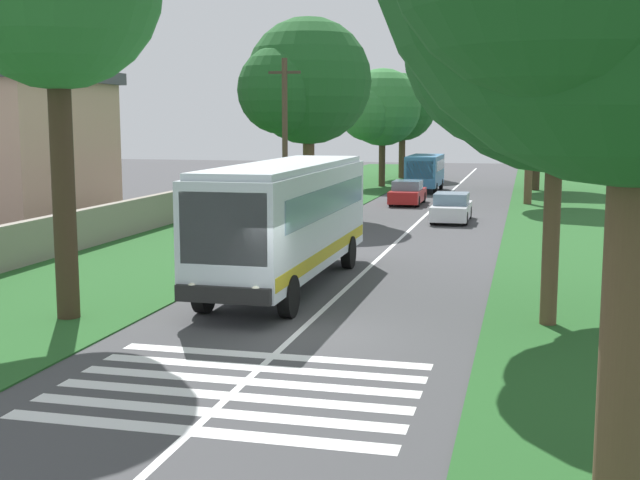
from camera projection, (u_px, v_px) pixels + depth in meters
name	position (u px, v px, depth m)	size (l,w,h in m)	color
ground	(297.00, 334.00, 19.81)	(160.00, 160.00, 0.00)	#424244
grass_verge_left	(206.00, 237.00, 36.17)	(120.00, 8.00, 0.04)	#235623
grass_verge_right	(606.00, 251.00, 32.28)	(120.00, 8.00, 0.04)	#235623
centre_line	(395.00, 244.00, 34.23)	(110.00, 0.16, 0.01)	silver
coach_bus	(287.00, 216.00, 25.24)	(11.16, 2.62, 3.73)	silver
zebra_crossing	(238.00, 388.00, 15.82)	(4.95, 6.80, 0.01)	silver
trailing_car_0	(451.00, 208.00, 41.56)	(4.30, 1.78, 1.43)	silver
trailing_car_1	(408.00, 193.00, 49.99)	(4.30, 1.78, 1.43)	#B21E1E
trailing_minibus_0	(425.00, 169.00, 58.86)	(6.00, 2.14, 2.53)	teal
roadside_tree_left_1	(380.00, 110.00, 62.38)	(7.02, 5.75, 8.73)	#4C3826
roadside_tree_left_2	(305.00, 85.00, 41.95)	(7.65, 6.30, 10.02)	brown
roadside_tree_left_3	(401.00, 109.00, 71.33)	(7.23, 5.69, 8.85)	#4C3826
roadside_tree_right_0	(536.00, 93.00, 58.81)	(7.72, 6.44, 10.24)	#3D2D1E
roadside_tree_right_2	(530.00, 62.00, 48.86)	(7.41, 6.61, 11.72)	brown
roadside_tree_right_3	(550.00, 34.00, 19.78)	(8.59, 6.97, 10.66)	brown
utility_pole	(285.00, 144.00, 36.19)	(0.24, 1.40, 7.55)	#473828
roadside_wall	(178.00, 205.00, 41.67)	(70.00, 0.40, 1.51)	gray
roadside_building	(6.00, 145.00, 41.25)	(9.78, 8.23, 7.41)	tan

